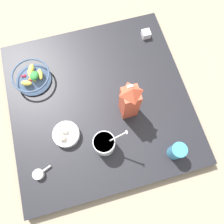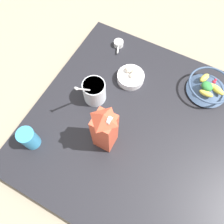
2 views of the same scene
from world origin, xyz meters
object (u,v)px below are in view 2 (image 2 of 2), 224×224
Objects in this scene: fruit_bowl at (209,87)px; yogurt_tub at (94,91)px; drinking_cup at (29,138)px; garlic_bowl at (131,77)px; milk_carton at (105,129)px.

fruit_bowl is 0.90× the size of yogurt_tub.
drinking_cup is (-0.33, 0.13, -0.00)m from yogurt_tub.
garlic_bowl is at bearing 107.14° from fruit_bowl.
milk_carton is at bearing -138.05° from yogurt_tub.
drinking_cup is at bearing 136.02° from fruit_bowl.
fruit_bowl is at bearing -72.86° from garlic_bowl.
fruit_bowl is 1.54× the size of garlic_bowl.
fruit_bowl is 0.86m from drinking_cup.
yogurt_tub is (0.17, 0.15, -0.08)m from milk_carton.
yogurt_tub reaches higher than drinking_cup.
milk_carton reaches higher than garlic_bowl.
fruit_bowl reaches higher than garlic_bowl.
drinking_cup is at bearing 155.13° from garlic_bowl.
yogurt_tub is 1.71× the size of garlic_bowl.
yogurt_tub is at bearing 121.72° from fruit_bowl.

